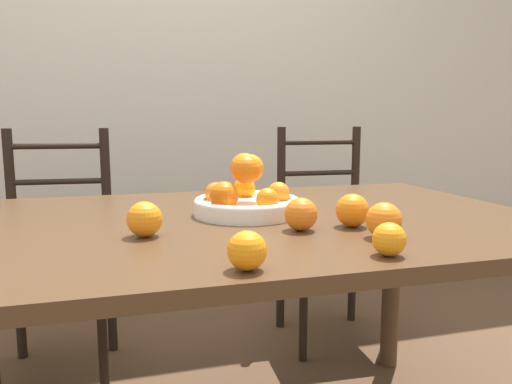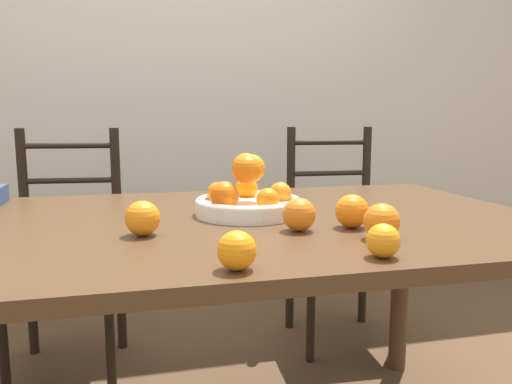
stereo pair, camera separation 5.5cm
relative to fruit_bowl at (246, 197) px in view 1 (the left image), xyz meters
The scene contains 11 objects.
wall_back 1.57m from the fruit_bowl, 93.83° to the left, with size 8.00×0.06×2.60m.
dining_table 0.17m from the fruit_bowl, 160.13° to the right, with size 1.82×1.05×0.76m.
fruit_bowl is the anchor object (origin of this frame).
orange_loose_0 0.51m from the fruit_bowl, 71.48° to the right, with size 0.07×0.07×0.07m.
orange_loose_1 0.51m from the fruit_bowl, 104.98° to the right, with size 0.07×0.07×0.07m.
orange_loose_2 0.31m from the fruit_bowl, 45.67° to the right, with size 0.08×0.08×0.08m.
orange_loose_3 0.24m from the fruit_bowl, 71.15° to the right, with size 0.08×0.08×0.08m.
orange_loose_4 0.34m from the fruit_bowl, 147.91° to the right, with size 0.08×0.08×0.08m.
orange_loose_5 0.42m from the fruit_bowl, 56.63° to the right, with size 0.08×0.08×0.08m.
chair_left 1.01m from the fruit_bowl, 127.78° to the left, with size 0.45×0.44×0.99m.
chair_right 1.02m from the fruit_bowl, 51.67° to the left, with size 0.44×0.42×0.99m.
Camera 1 is at (-0.26, -1.29, 1.03)m, focal length 35.00 mm.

